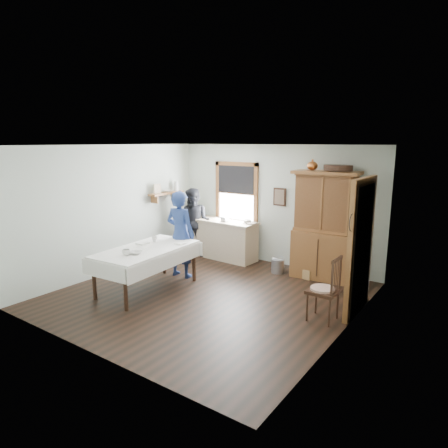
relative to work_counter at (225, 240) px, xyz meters
The scene contains 20 objects.
room 2.55m from the work_counter, 62.67° to the right, with size 5.01×5.01×2.70m.
window 1.22m from the work_counter, 73.63° to the left, with size 1.18×0.07×1.48m.
doorway 3.84m from the work_counter, 19.75° to the right, with size 0.09×1.14×2.22m.
wall_shelf 1.79m from the work_counter, 155.15° to the right, with size 0.24×1.00×0.44m.
framed_picture 1.69m from the work_counter, 14.95° to the left, with size 0.30×0.04×0.40m, color #331E11.
rug_beater 4.18m from the work_counter, 27.23° to the right, with size 0.27×0.27×0.01m, color black.
work_counter is the anchor object (origin of this frame).
china_hutch 2.52m from the work_counter, ahead, with size 1.29×0.61×2.20m, color #925D2D.
dining_table 2.55m from the work_counter, 90.26° to the right, with size 1.07×2.04×0.82m, color white.
spindle_chair 3.72m from the work_counter, 30.77° to the right, with size 0.48×0.48×1.05m, color #331E11.
pail 1.59m from the work_counter, ahead, with size 0.28×0.28×0.30m, color #93959B.
wicker_basket 2.19m from the work_counter, ahead, with size 0.34×0.24×0.20m, color tan.
woman_blue 1.63m from the work_counter, 90.15° to the right, with size 0.61×0.40×1.66m, color navy.
figure_dark 0.81m from the work_counter, 157.99° to the right, with size 0.75×0.59×1.55m, color black.
table_cup_a 3.11m from the work_counter, 89.04° to the right, with size 0.13×0.13×0.11m, color silver.
table_cup_b 2.16m from the work_counter, 96.21° to the right, with size 0.11×0.11×0.10m, color silver.
table_bowl 2.96m from the work_counter, 87.42° to the right, with size 0.23×0.23×0.06m, color silver.
counter_book 0.77m from the work_counter, ahead, with size 0.17×0.22×0.02m, color brown.
counter_bowl 0.75m from the work_counter, ahead, with size 0.20×0.20×0.06m, color silver.
shelf_bowl 1.80m from the work_counter, 155.60° to the right, with size 0.22×0.22×0.05m, color silver.
Camera 1 is at (4.20, -5.47, 2.77)m, focal length 32.00 mm.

